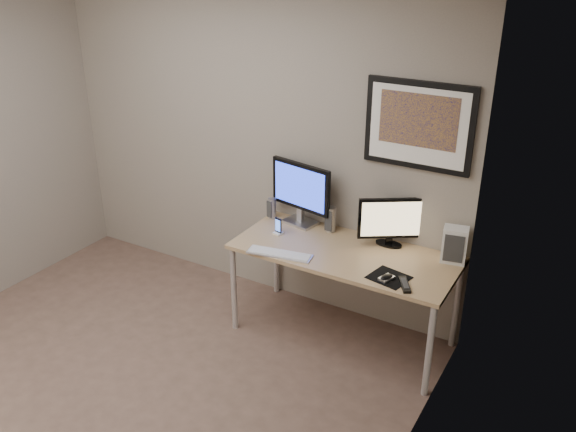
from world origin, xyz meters
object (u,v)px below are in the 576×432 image
at_px(keyboard, 280,254).
at_px(monitor_tv, 390,221).
at_px(desk, 344,259).
at_px(speaker_right, 331,219).
at_px(phone_dock, 278,226).
at_px(fan_unit, 455,245).
at_px(speaker_left, 272,208).
at_px(monitor_large, 301,191).
at_px(framed_art, 419,125).

bearing_deg(keyboard, monitor_tv, 30.51).
distance_m(desk, speaker_right, 0.38).
bearing_deg(phone_dock, fan_unit, 24.48).
relative_size(monitor_tv, phone_dock, 3.09).
height_order(monitor_tv, speaker_left, monitor_tv).
distance_m(monitor_large, monitor_tv, 0.74).
height_order(speaker_left, speaker_right, speaker_right).
xyz_separation_m(monitor_tv, speaker_right, (-0.47, -0.00, -0.10)).
bearing_deg(speaker_left, phone_dock, -39.63).
bearing_deg(monitor_large, speaker_right, 10.15).
relative_size(desk, framed_art, 2.13).
xyz_separation_m(speaker_right, phone_dock, (-0.31, -0.25, -0.03)).
height_order(desk, fan_unit, fan_unit).
distance_m(desk, speaker_left, 0.80).
relative_size(monitor_large, monitor_tv, 1.32).
height_order(monitor_large, keyboard, monitor_large).
height_order(speaker_left, phone_dock, speaker_left).
height_order(framed_art, monitor_large, framed_art).
xyz_separation_m(speaker_left, speaker_right, (0.51, 0.01, 0.02)).
height_order(framed_art, speaker_left, framed_art).
relative_size(desk, speaker_left, 9.77).
xyz_separation_m(phone_dock, keyboard, (0.18, -0.28, -0.06)).
relative_size(framed_art, monitor_tv, 1.83).
bearing_deg(framed_art, keyboard, -139.96).
bearing_deg(keyboard, framed_art, 29.85).
xyz_separation_m(speaker_left, keyboard, (0.37, -0.51, -0.07)).
bearing_deg(speaker_right, framed_art, 8.82).
bearing_deg(framed_art, speaker_left, -174.80).
relative_size(monitor_tv, keyboard, 0.88).
xyz_separation_m(framed_art, speaker_right, (-0.59, -0.08, -0.79)).
bearing_deg(framed_art, speaker_right, -171.77).
distance_m(framed_art, keyboard, 1.30).
relative_size(monitor_tv, speaker_left, 2.50).
relative_size(desk, phone_dock, 12.08).
distance_m(monitor_tv, speaker_left, 0.99).
bearing_deg(phone_dock, monitor_tv, 31.02).
bearing_deg(speaker_right, monitor_large, 179.57).
relative_size(speaker_left, phone_dock, 1.24).
distance_m(monitor_large, speaker_right, 0.32).
bearing_deg(monitor_tv, speaker_right, 147.49).
distance_m(framed_art, monitor_tv, 0.71).
height_order(keyboard, fan_unit, fan_unit).
bearing_deg(keyboard, fan_unit, 15.48).
xyz_separation_m(monitor_tv, fan_unit, (0.47, -0.00, -0.07)).
distance_m(phone_dock, keyboard, 0.33).
xyz_separation_m(monitor_large, phone_dock, (-0.05, -0.25, -0.21)).
relative_size(desk, monitor_large, 2.97).
height_order(speaker_right, keyboard, speaker_right).
bearing_deg(monitor_large, monitor_tv, 10.83).
bearing_deg(framed_art, fan_unit, -14.00).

